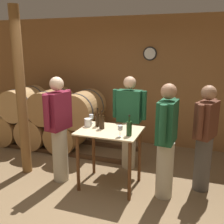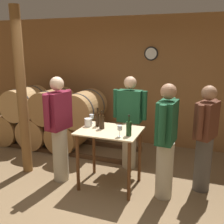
# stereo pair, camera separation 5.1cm
# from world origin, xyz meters

# --- Properties ---
(ground_plane) EXTENTS (14.00, 14.00, 0.00)m
(ground_plane) POSITION_xyz_m (0.00, 0.00, 0.00)
(ground_plane) COLOR brown
(back_wall) EXTENTS (8.40, 0.08, 2.70)m
(back_wall) POSITION_xyz_m (0.00, 2.63, 1.35)
(back_wall) COLOR brown
(back_wall) RESTS_ON ground_plane
(barrel_rack) EXTENTS (4.32, 0.88, 1.25)m
(barrel_rack) POSITION_xyz_m (-1.73, 1.74, 0.61)
(barrel_rack) COLOR #4C331E
(barrel_rack) RESTS_ON ground_plane
(tasting_table) EXTENTS (0.90, 0.70, 0.90)m
(tasting_table) POSITION_xyz_m (0.11, 0.62, 0.70)
(tasting_table) COLOR beige
(tasting_table) RESTS_ON ground_plane
(wooden_post) EXTENTS (0.16, 0.16, 2.70)m
(wooden_post) POSITION_xyz_m (-1.39, 0.59, 1.35)
(wooden_post) COLOR brown
(wooden_post) RESTS_ON ground_plane
(wine_bottle_far_left) EXTENTS (0.07, 0.07, 0.29)m
(wine_bottle_far_left) POSITION_xyz_m (-0.13, 0.74, 1.01)
(wine_bottle_far_left) COLOR black
(wine_bottle_far_left) RESTS_ON tasting_table
(wine_bottle_left) EXTENTS (0.08, 0.08, 0.28)m
(wine_bottle_left) POSITION_xyz_m (-0.02, 0.65, 1.01)
(wine_bottle_left) COLOR black
(wine_bottle_left) RESTS_ON tasting_table
(wine_bottle_center) EXTENTS (0.08, 0.08, 0.30)m
(wine_bottle_center) POSITION_xyz_m (0.44, 0.48, 1.01)
(wine_bottle_center) COLOR #193819
(wine_bottle_center) RESTS_ON tasting_table
(wine_glass_near_left) EXTENTS (0.07, 0.07, 0.14)m
(wine_glass_near_left) POSITION_xyz_m (-0.29, 0.86, 1.00)
(wine_glass_near_left) COLOR silver
(wine_glass_near_left) RESTS_ON tasting_table
(wine_glass_near_center) EXTENTS (0.07, 0.07, 0.16)m
(wine_glass_near_center) POSITION_xyz_m (0.34, 0.40, 1.02)
(wine_glass_near_center) COLOR silver
(wine_glass_near_center) RESTS_ON tasting_table
(ice_bucket) EXTENTS (0.11, 0.11, 0.12)m
(ice_bucket) POSITION_xyz_m (-0.26, 0.69, 0.96)
(ice_bucket) COLOR white
(ice_bucket) RESTS_ON tasting_table
(person_host) EXTENTS (0.25, 0.59, 1.63)m
(person_host) POSITION_xyz_m (0.94, 0.60, 0.86)
(person_host) COLOR #B7AD93
(person_host) RESTS_ON ground_plane
(person_visitor_with_scarf) EXTENTS (0.34, 0.56, 1.58)m
(person_visitor_with_scarf) POSITION_xyz_m (1.44, 0.99, 0.83)
(person_visitor_with_scarf) COLOR #4C4742
(person_visitor_with_scarf) RESTS_ON ground_plane
(person_visitor_bearded) EXTENTS (0.29, 0.58, 1.66)m
(person_visitor_bearded) POSITION_xyz_m (-0.69, 0.53, 0.88)
(person_visitor_bearded) COLOR #B7AD93
(person_visitor_bearded) RESTS_ON ground_plane
(person_visitor_near_door) EXTENTS (0.59, 0.24, 1.61)m
(person_visitor_near_door) POSITION_xyz_m (0.20, 1.34, 0.85)
(person_visitor_near_door) COLOR #B7AD93
(person_visitor_near_door) RESTS_ON ground_plane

